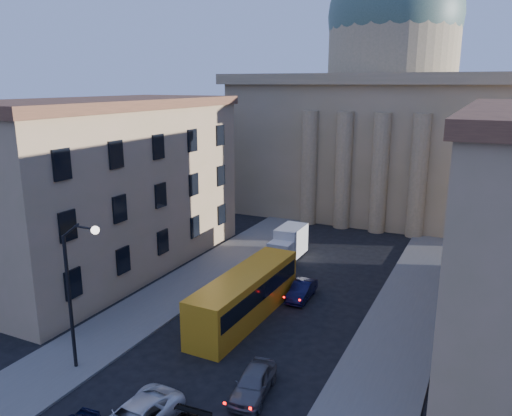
# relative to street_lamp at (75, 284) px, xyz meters

# --- Properties ---
(sidewalk_left) EXTENTS (5.00, 60.00, 0.15)m
(sidewalk_left) POSITION_rel_street_lamp_xyz_m (-1.53, 10.00, -5.21)
(sidewalk_left) COLOR #605D58
(sidewalk_left) RESTS_ON ground
(sidewalk_right) EXTENTS (5.00, 60.00, 0.15)m
(sidewalk_right) POSITION_rel_street_lamp_xyz_m (15.47, 10.00, -5.21)
(sidewalk_right) COLOR #605D58
(sidewalk_right) RESTS_ON ground
(church) EXTENTS (68.02, 28.76, 36.60)m
(church) POSITION_rel_street_lamp_xyz_m (6.97, 47.47, 6.59)
(church) COLOR #887954
(church) RESTS_ON ground
(building_left) EXTENTS (11.60, 26.60, 14.70)m
(building_left) POSITION_rel_street_lamp_xyz_m (-10.03, 14.00, 2.14)
(building_left) COLOR tan
(building_left) RESTS_ON ground
(street_lamp) EXTENTS (2.62, 0.44, 8.83)m
(street_lamp) POSITION_rel_street_lamp_xyz_m (0.00, 0.00, 0.00)
(street_lamp) COLOR black
(street_lamp) RESTS_ON ground
(car_right_far) EXTENTS (2.22, 4.34, 1.42)m
(car_right_far) POSITION_rel_street_lamp_xyz_m (9.76, 2.19, -4.58)
(car_right_far) COLOR #545459
(car_right_far) RESTS_ON ground
(car_right_distant) EXTENTS (1.53, 4.01, 1.30)m
(car_right_distant) POSITION_rel_street_lamp_xyz_m (7.77, 14.66, -4.63)
(car_right_distant) COLOR black
(car_right_distant) RESTS_ON ground
(city_bus) EXTENTS (2.99, 11.75, 3.29)m
(city_bus) POSITION_rel_street_lamp_xyz_m (5.38, 9.93, -3.52)
(city_bus) COLOR orange
(city_bus) RESTS_ON ground
(box_truck) EXTENTS (2.15, 5.31, 2.91)m
(box_truck) POSITION_rel_street_lamp_xyz_m (3.47, 22.48, -3.91)
(box_truck) COLOR silver
(box_truck) RESTS_ON ground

